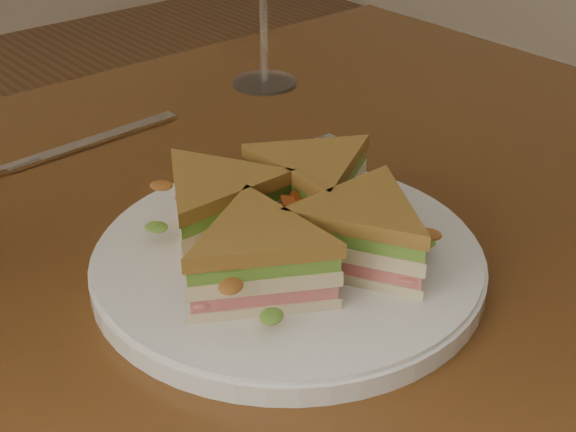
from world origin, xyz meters
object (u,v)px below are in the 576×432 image
at_px(table, 211,318).
at_px(knife, 83,145).
at_px(plate, 288,262).
at_px(spoon, 227,173).
at_px(sandwich_wedges, 288,222).

distance_m(table, knife, 0.24).
height_order(plate, spoon, plate).
bearing_deg(table, sandwich_wedges, -83.13).
distance_m(plate, knife, 0.31).
distance_m(sandwich_wedges, knife, 0.31).
height_order(sandwich_wedges, spoon, sandwich_wedges).
bearing_deg(spoon, table, -137.31).
bearing_deg(knife, spoon, -66.20).
distance_m(sandwich_wedges, spoon, 0.18).
xyz_separation_m(spoon, knife, (-0.08, 0.15, -0.00)).
relative_size(sandwich_wedges, spoon, 1.48).
bearing_deg(knife, table, -91.27).
bearing_deg(sandwich_wedges, table, 96.87).
height_order(table, plate, plate).
distance_m(table, sandwich_wedges, 0.17).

